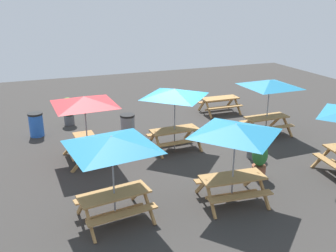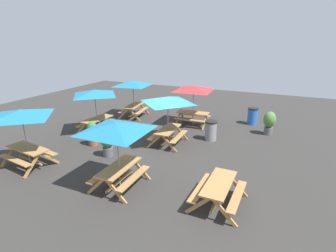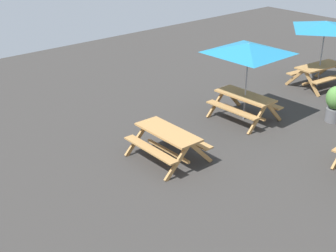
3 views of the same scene
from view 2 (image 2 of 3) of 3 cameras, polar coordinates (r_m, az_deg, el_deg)
The scene contains 13 objects.
ground_plane at distance 12.43m, azimuth -1.36°, elevation -4.17°, with size 29.23×29.23×0.00m, color #33302D.
picnic_table_0 at distance 8.19m, azimuth 10.98°, elevation -13.19°, with size 1.82×1.56×0.81m.
picnic_table_1 at distance 14.07m, azimuth -15.66°, elevation 6.37°, with size 2.16×2.16×2.34m.
picnic_table_2 at distance 11.95m, azimuth -0.00°, elevation 4.95°, with size 2.08×2.08×2.34m.
picnic_table_3 at distance 8.50m, azimuth -11.12°, elevation -1.26°, with size 2.83×2.83×2.34m.
picnic_table_4 at distance 16.49m, azimuth -7.65°, elevation 8.65°, with size 2.80×2.80×2.34m.
picnic_table_5 at distance 14.82m, azimuth 5.61°, elevation 7.59°, with size 2.83×2.83×2.34m.
picnic_table_6 at distance 11.25m, azimuth -29.24°, elevation 1.61°, with size 2.23×2.23×2.34m.
trash_bin_gray at distance 13.04m, azimuth 9.30°, elevation -0.96°, with size 0.59×0.59×0.98m.
trash_bin_blue at distance 16.01m, azimuth 17.92°, elevation 2.09°, with size 0.59×0.59×0.98m.
potted_plant_0 at distance 12.71m, azimuth -16.11°, elevation -1.45°, with size 0.49×0.49×1.17m.
potted_plant_1 at distance 11.39m, azimuth -13.04°, elevation -3.65°, with size 0.56×0.56×1.08m.
potted_plant_2 at distance 14.52m, azimuth 21.21°, elevation 0.88°, with size 0.62×0.62×1.24m.
Camera 2 is at (10.28, 5.03, 4.86)m, focal length 28.00 mm.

